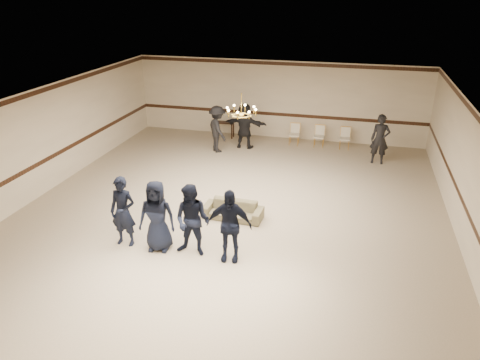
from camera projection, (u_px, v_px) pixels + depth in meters
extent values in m
cube|color=tan|center=(233.00, 210.00, 13.01)|extent=(12.00, 14.00, 0.01)
cube|color=#34261D|center=(232.00, 101.00, 11.72)|extent=(12.00, 14.00, 0.01)
cube|color=beige|center=(278.00, 100.00, 18.57)|extent=(12.00, 0.01, 3.20)
cube|color=beige|center=(95.00, 335.00, 6.16)|extent=(12.00, 0.01, 3.20)
cube|color=beige|center=(44.00, 141.00, 13.76)|extent=(0.01, 14.00, 3.20)
cube|color=beige|center=(469.00, 181.00, 10.97)|extent=(0.01, 14.00, 3.20)
cube|color=#32180F|center=(277.00, 114.00, 18.79)|extent=(12.00, 0.02, 0.14)
cube|color=#32180F|center=(279.00, 64.00, 17.96)|extent=(12.00, 0.02, 0.14)
imported|color=black|center=(123.00, 212.00, 10.99)|extent=(0.66, 0.43, 1.80)
imported|color=black|center=(157.00, 216.00, 10.78)|extent=(0.95, 0.69, 1.80)
imported|color=black|center=(192.00, 221.00, 10.57)|extent=(0.91, 0.73, 1.80)
imported|color=black|center=(229.00, 225.00, 10.36)|extent=(1.10, 0.56, 1.80)
imported|color=#71694B|center=(233.00, 210.00, 12.48)|extent=(1.68, 0.71, 0.48)
imported|color=black|center=(217.00, 129.00, 17.21)|extent=(1.26, 1.32, 1.80)
imported|color=black|center=(245.00, 126.00, 17.62)|extent=(1.69, 0.61, 1.80)
imported|color=black|center=(380.00, 139.00, 16.08)|extent=(0.67, 0.45, 1.80)
cube|color=black|center=(225.00, 130.00, 19.05)|extent=(0.83, 0.41, 0.67)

